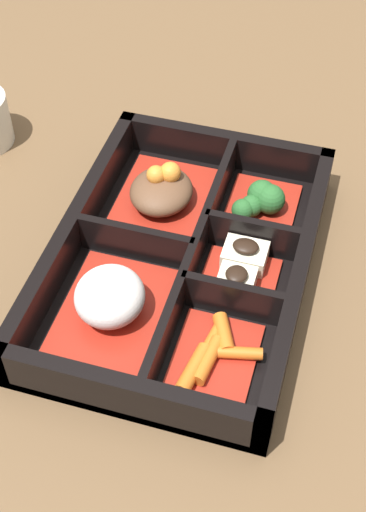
% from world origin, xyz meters
% --- Properties ---
extents(ground_plane, '(3.00, 3.00, 0.00)m').
position_xyz_m(ground_plane, '(0.00, 0.00, 0.00)').
color(ground_plane, brown).
extents(bento_base, '(0.33, 0.23, 0.01)m').
position_xyz_m(bento_base, '(0.00, 0.00, 0.01)').
color(bento_base, black).
rests_on(bento_base, ground_plane).
extents(bento_rim, '(0.33, 0.23, 0.05)m').
position_xyz_m(bento_rim, '(-0.00, -0.00, 0.02)').
color(bento_rim, black).
rests_on(bento_rim, ground_plane).
extents(bowl_rice, '(0.13, 0.09, 0.05)m').
position_xyz_m(bowl_rice, '(-0.08, 0.05, 0.03)').
color(bowl_rice, maroon).
rests_on(bowl_rice, bento_base).
extents(bowl_stew, '(0.13, 0.09, 0.05)m').
position_xyz_m(bowl_stew, '(0.08, 0.05, 0.03)').
color(bowl_stew, maroon).
rests_on(bowl_stew, bento_base).
extents(bowl_carrots, '(0.09, 0.08, 0.02)m').
position_xyz_m(bowl_carrots, '(-0.10, -0.06, 0.02)').
color(bowl_carrots, maroon).
rests_on(bowl_carrots, bento_base).
extents(bowl_tofu, '(0.07, 0.07, 0.03)m').
position_xyz_m(bowl_tofu, '(-0.00, -0.06, 0.02)').
color(bowl_tofu, maroon).
rests_on(bowl_tofu, bento_base).
extents(bowl_greens, '(0.09, 0.07, 0.04)m').
position_xyz_m(bowl_greens, '(0.09, -0.06, 0.02)').
color(bowl_greens, maroon).
rests_on(bowl_greens, bento_base).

